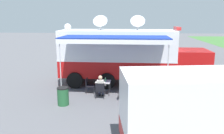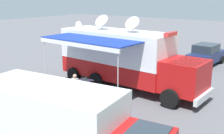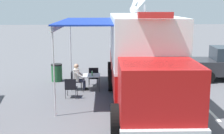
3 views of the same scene
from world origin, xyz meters
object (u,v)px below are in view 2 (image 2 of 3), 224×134
object	(u,v)px
folding_chair_beside_table	(75,81)
folding_chair_spare_by_truck	(90,92)
car_behind_truck	(206,55)
command_truck	(125,57)
folding_table	(84,81)
water_bottle	(86,79)
car_far_corner	(129,54)
seated_responder	(76,84)
support_truck	(62,126)
trash_bin	(40,87)
folding_chair_at_table	(74,87)

from	to	relation	value
folding_chair_beside_table	folding_chair_spare_by_truck	xyz separation A→B (m)	(0.95, 2.07, 0.00)
folding_chair_beside_table	car_behind_truck	distance (m)	11.69
command_truck	folding_table	size ratio (longest dim) A/B	11.66
water_bottle	car_far_corner	bearing A→B (deg)	-165.76
water_bottle	folding_chair_beside_table	size ratio (longest dim) A/B	0.26
car_behind_truck	folding_chair_beside_table	bearing A→B (deg)	-22.12
folding_chair_beside_table	seated_responder	size ratio (longest dim) A/B	0.70
folding_chair_beside_table	support_truck	distance (m)	7.85
command_truck	folding_table	world-z (taller)	command_truck
folding_chair_beside_table	folding_chair_spare_by_truck	distance (m)	2.27
car_behind_truck	car_far_corner	size ratio (longest dim) A/B	0.98
command_truck	water_bottle	bearing A→B (deg)	-32.55
trash_bin	support_truck	bearing A→B (deg)	57.42
seated_responder	car_behind_truck	xyz separation A→B (m)	(-11.52, 3.63, 0.23)
folding_chair_spare_by_truck	water_bottle	bearing A→B (deg)	-129.00
folding_chair_beside_table	car_behind_truck	xyz separation A→B (m)	(-10.82, 4.40, 0.37)
folding_chair_beside_table	car_behind_truck	world-z (taller)	car_behind_truck
folding_table	support_truck	distance (m)	7.23
trash_bin	car_far_corner	world-z (taller)	car_far_corner
command_truck	water_bottle	world-z (taller)	command_truck
folding_chair_at_table	car_far_corner	size ratio (longest dim) A/B	0.20
support_truck	car_far_corner	world-z (taller)	support_truck
car_behind_truck	support_truck	bearing A→B (deg)	2.60
folding_table	trash_bin	distance (m)	2.61
water_bottle	folding_chair_at_table	world-z (taller)	water_bottle
support_truck	car_behind_truck	xyz separation A→B (m)	(-16.68, -0.76, -0.51)
command_truck	folding_chair_spare_by_truck	xyz separation A→B (m)	(2.98, -0.23, -1.43)
command_truck	water_bottle	distance (m)	2.72
seated_responder	trash_bin	xyz separation A→B (m)	(1.24, -1.74, -0.20)
command_truck	trash_bin	size ratio (longest dim) A/B	10.49
folding_table	car_behind_truck	xyz separation A→B (m)	(-10.91, 3.55, 0.21)
folding_table	car_far_corner	distance (m)	7.56
folding_chair_beside_table	car_far_corner	size ratio (longest dim) A/B	0.20
folding_chair_beside_table	car_far_corner	world-z (taller)	car_far_corner
folding_chair_spare_by_truck	trash_bin	xyz separation A→B (m)	(0.99, -3.04, -0.06)
folding_table	folding_chair_spare_by_truck	distance (m)	1.50
trash_bin	support_truck	world-z (taller)	support_truck
folding_chair_beside_table	trash_bin	bearing A→B (deg)	-26.81
trash_bin	car_behind_truck	world-z (taller)	car_behind_truck
command_truck	folding_chair_at_table	xyz separation A→B (m)	(2.92, -1.54, -1.43)
folding_table	water_bottle	bearing A→B (deg)	106.52
water_bottle	trash_bin	distance (m)	2.73
water_bottle	folding_chair_spare_by_truck	distance (m)	1.45
trash_bin	folding_chair_beside_table	bearing A→B (deg)	153.19
folding_chair_spare_by_truck	car_far_corner	world-z (taller)	car_far_corner
support_truck	car_far_corner	xyz separation A→B (m)	(-13.13, -6.05, -0.51)
folding_chair_at_table	trash_bin	world-z (taller)	trash_bin
folding_chair_at_table	car_far_corner	distance (m)	8.33
folding_chair_spare_by_truck	trash_bin	size ratio (longest dim) A/B	0.96
command_truck	folding_chair_beside_table	xyz separation A→B (m)	(2.03, -2.30, -1.43)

